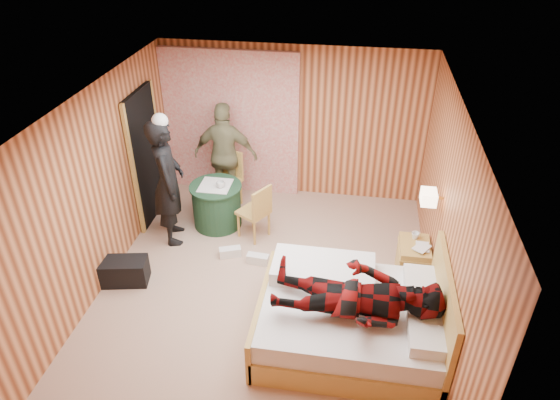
% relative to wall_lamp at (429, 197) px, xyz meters
% --- Properties ---
extents(floor, '(4.20, 5.00, 0.01)m').
position_rel_wall_lamp_xyz_m(floor, '(-1.92, -0.45, -1.30)').
color(floor, tan).
rests_on(floor, ground).
extents(ceiling, '(4.20, 5.00, 0.01)m').
position_rel_wall_lamp_xyz_m(ceiling, '(-1.92, -0.45, 1.20)').
color(ceiling, white).
rests_on(ceiling, wall_back).
extents(wall_back, '(4.20, 0.02, 2.50)m').
position_rel_wall_lamp_xyz_m(wall_back, '(-1.92, 2.05, -0.05)').
color(wall_back, '#D28350').
rests_on(wall_back, floor).
extents(wall_left, '(0.02, 5.00, 2.50)m').
position_rel_wall_lamp_xyz_m(wall_left, '(-4.02, -0.45, -0.05)').
color(wall_left, '#D28350').
rests_on(wall_left, floor).
extents(wall_right, '(0.02, 5.00, 2.50)m').
position_rel_wall_lamp_xyz_m(wall_right, '(0.18, -0.45, -0.05)').
color(wall_right, '#D28350').
rests_on(wall_right, floor).
extents(curtain, '(2.20, 0.08, 2.40)m').
position_rel_wall_lamp_xyz_m(curtain, '(-2.92, 1.98, -0.10)').
color(curtain, beige).
rests_on(curtain, floor).
extents(doorway, '(0.06, 0.90, 2.05)m').
position_rel_wall_lamp_xyz_m(doorway, '(-3.98, 0.95, -0.28)').
color(doorway, black).
rests_on(doorway, floor).
extents(wall_lamp, '(0.26, 0.24, 0.16)m').
position_rel_wall_lamp_xyz_m(wall_lamp, '(0.00, 0.00, 0.00)').
color(wall_lamp, gold).
rests_on(wall_lamp, wall_right).
extents(bed, '(2.02, 1.59, 1.09)m').
position_rel_wall_lamp_xyz_m(bed, '(-0.80, -1.15, -0.98)').
color(bed, tan).
rests_on(bed, floor).
extents(nightstand, '(0.40, 0.55, 0.53)m').
position_rel_wall_lamp_xyz_m(nightstand, '(-0.04, 0.08, -1.03)').
color(nightstand, tan).
rests_on(nightstand, floor).
extents(round_table, '(0.78, 0.78, 0.69)m').
position_rel_wall_lamp_xyz_m(round_table, '(-2.92, 0.86, -0.95)').
color(round_table, '#1E4124').
rests_on(round_table, floor).
extents(chair_far, '(0.55, 0.55, 0.93)m').
position_rel_wall_lamp_xyz_m(chair_far, '(-2.88, 1.49, -0.76)').
color(chair_far, tan).
rests_on(chair_far, floor).
extents(chair_near, '(0.54, 0.54, 0.87)m').
position_rel_wall_lamp_xyz_m(chair_near, '(-2.24, 0.61, -0.79)').
color(chair_near, tan).
rests_on(chair_near, floor).
extents(duffel_bag, '(0.66, 0.44, 0.35)m').
position_rel_wall_lamp_xyz_m(duffel_bag, '(-3.77, -0.64, -1.13)').
color(duffel_bag, black).
rests_on(duffel_bag, floor).
extents(sneaker_left, '(0.33, 0.22, 0.13)m').
position_rel_wall_lamp_xyz_m(sneaker_left, '(-2.54, 0.11, -1.23)').
color(sneaker_left, silver).
rests_on(sneaker_left, floor).
extents(sneaker_right, '(0.31, 0.15, 0.13)m').
position_rel_wall_lamp_xyz_m(sneaker_right, '(-2.12, 0.02, -1.23)').
color(sneaker_right, silver).
rests_on(sneaker_right, floor).
extents(woman_standing, '(0.65, 0.80, 1.89)m').
position_rel_wall_lamp_xyz_m(woman_standing, '(-3.46, 0.43, -0.36)').
color(woman_standing, black).
rests_on(woman_standing, floor).
extents(man_at_table, '(1.01, 0.43, 1.72)m').
position_rel_wall_lamp_xyz_m(man_at_table, '(-2.92, 1.52, -0.44)').
color(man_at_table, '#75734E').
rests_on(man_at_table, floor).
extents(man_on_bed, '(0.86, 0.67, 1.77)m').
position_rel_wall_lamp_xyz_m(man_on_bed, '(-0.77, -1.38, -0.32)').
color(man_on_bed, '#5F0909').
rests_on(man_on_bed, bed).
extents(book_lower, '(0.18, 0.23, 0.02)m').
position_rel_wall_lamp_xyz_m(book_lower, '(-0.04, 0.03, -0.76)').
color(book_lower, silver).
rests_on(book_lower, nightstand).
extents(book_upper, '(0.26, 0.28, 0.02)m').
position_rel_wall_lamp_xyz_m(book_upper, '(-0.04, 0.03, -0.74)').
color(book_upper, silver).
rests_on(book_upper, nightstand).
extents(cup_nightstand, '(0.12, 0.12, 0.09)m').
position_rel_wall_lamp_xyz_m(cup_nightstand, '(-0.04, 0.21, -0.72)').
color(cup_nightstand, silver).
rests_on(cup_nightstand, nightstand).
extents(cup_table, '(0.13, 0.13, 0.10)m').
position_rel_wall_lamp_xyz_m(cup_table, '(-2.82, 0.81, -0.56)').
color(cup_table, silver).
rests_on(cup_table, round_table).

